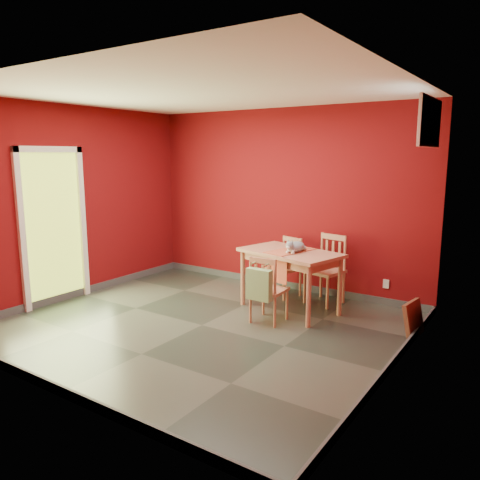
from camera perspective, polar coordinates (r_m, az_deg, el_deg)
The scene contains 13 objects.
ground at distance 5.74m, azimuth -4.66°, elevation -10.30°, with size 4.50×4.50×0.00m, color #2D342D.
room_shell at distance 5.72m, azimuth -4.66°, elevation -9.83°, with size 4.50×4.50×4.50m.
doorway at distance 6.81m, azimuth -21.85°, elevation 2.05°, with size 0.06×1.01×2.13m.
window at distance 5.32m, azimuth 22.08°, elevation 13.17°, with size 0.05×0.90×0.50m.
outlet_plate at distance 6.65m, azimuth 17.38°, elevation -5.12°, with size 0.08×0.01×0.12m, color silver.
dining_table at distance 6.09m, azimuth 6.13°, elevation -2.25°, with size 1.41×1.03×0.79m.
table_runner at distance 5.99m, azimuth 5.63°, elevation -2.03°, with size 0.48×0.76×0.35m.
chair_far_left at distance 6.80m, azimuth 5.61°, elevation -3.19°, with size 0.49×0.49×0.85m.
chair_far_right at distance 6.54m, azimuth 10.51°, elevation -3.43°, with size 0.52×0.52×0.94m.
chair_near at distance 5.70m, azimuth 3.37°, elevation -5.93°, with size 0.40×0.40×0.83m.
tote_bag at distance 5.50m, azimuth 2.34°, elevation -5.44°, with size 0.31×0.19×0.44m.
cat at distance 6.00m, azimuth 6.83°, elevation -0.57°, with size 0.20×0.38×0.19m, color slate, non-canonical shape.
picture_frame at distance 5.68m, azimuth 20.38°, elevation -9.00°, with size 0.18×0.41×0.40m.
Camera 1 is at (3.36, -4.19, 2.02)m, focal length 35.00 mm.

